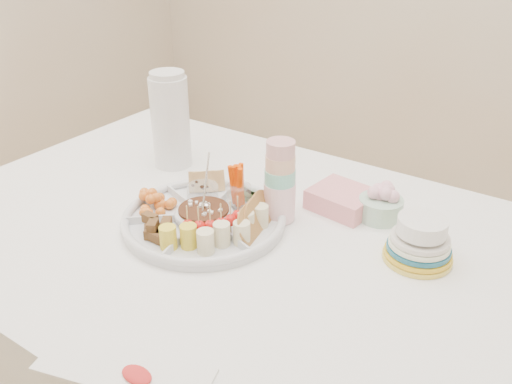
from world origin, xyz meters
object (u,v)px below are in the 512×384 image
Objects in this scene: thermos at (170,119)px; dining_table at (235,350)px; plate_stack at (420,241)px; party_tray at (204,217)px.

dining_table is at bearing -28.83° from thermos.
thermos is at bearing 174.63° from plate_stack.
thermos is (-0.36, 0.20, 0.52)m from dining_table.
plate_stack is at bearing 17.31° from party_tray.
party_tray is at bearing -36.68° from thermos.
dining_table is at bearing 17.86° from party_tray.
thermos reaches higher than dining_table.
dining_table is 0.60m from plate_stack.
plate_stack is at bearing -5.37° from thermos.
party_tray is 0.38m from thermos.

